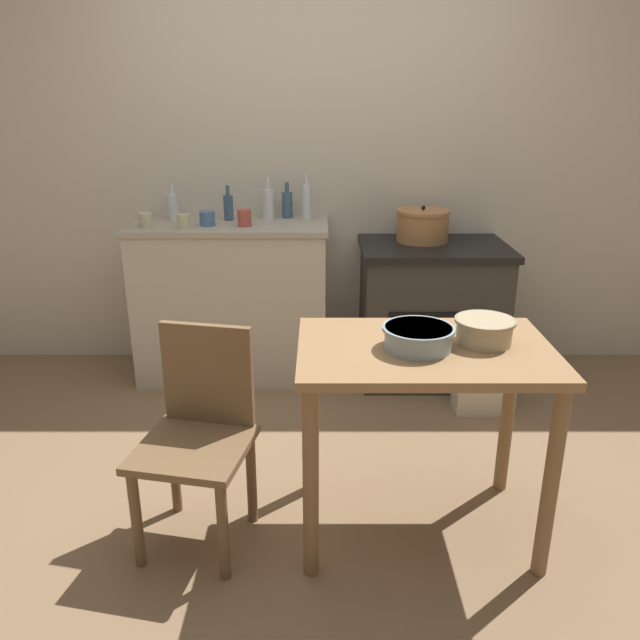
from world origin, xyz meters
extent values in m
plane|color=#896B4C|center=(0.00, 0.00, 0.00)|extent=(14.00, 14.00, 0.00)
cube|color=beige|center=(0.00, 1.58, 1.27)|extent=(8.00, 0.07, 2.55)
cube|color=beige|center=(-0.52, 1.28, 0.46)|extent=(1.12, 0.53, 0.92)
cube|color=#A9A08F|center=(-0.52, 1.28, 0.93)|extent=(1.15, 0.56, 0.03)
cube|color=#38332D|center=(0.67, 1.25, 0.39)|extent=(0.82, 0.61, 0.79)
cube|color=black|center=(0.67, 1.25, 0.81)|extent=(0.86, 0.65, 0.04)
cube|color=black|center=(0.67, 0.94, 0.35)|extent=(0.57, 0.01, 0.33)
cube|color=#997047|center=(0.39, -0.22, 0.77)|extent=(0.93, 0.62, 0.03)
cylinder|color=olive|center=(-0.03, -0.48, 0.37)|extent=(0.06, 0.06, 0.75)
cylinder|color=olive|center=(0.81, -0.48, 0.37)|extent=(0.06, 0.06, 0.75)
cylinder|color=olive|center=(-0.03, 0.04, 0.37)|extent=(0.06, 0.06, 0.75)
cylinder|color=olive|center=(0.81, 0.04, 0.37)|extent=(0.06, 0.06, 0.75)
cube|color=brown|center=(-0.46, -0.31, 0.41)|extent=(0.47, 0.47, 0.03)
cube|color=brown|center=(-0.43, -0.13, 0.63)|extent=(0.36, 0.10, 0.41)
cylinder|color=brown|center=(-0.66, -0.44, 0.20)|extent=(0.04, 0.04, 0.40)
cylinder|color=brown|center=(-0.33, -0.51, 0.20)|extent=(0.04, 0.04, 0.40)
cylinder|color=brown|center=(-0.59, -0.12, 0.20)|extent=(0.04, 0.04, 0.40)
cylinder|color=brown|center=(-0.27, -0.18, 0.20)|extent=(0.04, 0.04, 0.40)
cube|color=beige|center=(0.87, 0.77, 0.18)|extent=(0.25, 0.18, 0.37)
cylinder|color=#B77A47|center=(0.61, 1.33, 0.91)|extent=(0.30, 0.30, 0.17)
cylinder|color=#B77A47|center=(0.61, 1.33, 1.00)|extent=(0.32, 0.32, 0.02)
sphere|color=black|center=(0.61, 1.33, 1.03)|extent=(0.02, 0.02, 0.02)
cylinder|color=#93A8B2|center=(0.36, -0.24, 0.83)|extent=(0.24, 0.24, 0.08)
cylinder|color=#8597A0|center=(0.36, -0.24, 0.86)|extent=(0.26, 0.26, 0.01)
cylinder|color=tan|center=(0.61, -0.19, 0.83)|extent=(0.20, 0.20, 0.09)
cylinder|color=tan|center=(0.61, -0.19, 0.87)|extent=(0.22, 0.22, 0.01)
cylinder|color=#3D5675|center=(-0.53, 1.37, 1.02)|extent=(0.06, 0.06, 0.15)
cylinder|color=#3D5675|center=(-0.53, 1.37, 1.12)|extent=(0.02, 0.02, 0.06)
cylinder|color=silver|center=(-0.07, 1.39, 1.05)|extent=(0.06, 0.06, 0.20)
cylinder|color=silver|center=(-0.07, 1.39, 1.18)|extent=(0.02, 0.02, 0.08)
cylinder|color=silver|center=(-0.87, 1.40, 1.02)|extent=(0.07, 0.07, 0.15)
cylinder|color=silver|center=(-0.87, 1.40, 1.12)|extent=(0.03, 0.03, 0.06)
cylinder|color=#3D5675|center=(-0.19, 1.44, 1.02)|extent=(0.06, 0.06, 0.15)
cylinder|color=#3D5675|center=(-0.19, 1.44, 1.13)|extent=(0.02, 0.02, 0.06)
cylinder|color=silver|center=(-0.30, 1.40, 1.03)|extent=(0.07, 0.07, 0.17)
cylinder|color=silver|center=(-0.30, 1.40, 1.15)|extent=(0.03, 0.03, 0.07)
cylinder|color=#4C6B99|center=(-0.63, 1.20, 0.99)|extent=(0.09, 0.09, 0.08)
cylinder|color=beige|center=(-0.75, 1.12, 0.99)|extent=(0.07, 0.07, 0.08)
cylinder|color=#B74C42|center=(-0.42, 1.19, 0.99)|extent=(0.08, 0.08, 0.09)
cylinder|color=beige|center=(-0.97, 1.16, 0.99)|extent=(0.07, 0.07, 0.08)
camera|label=1|loc=(0.01, -2.32, 1.64)|focal=35.00mm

